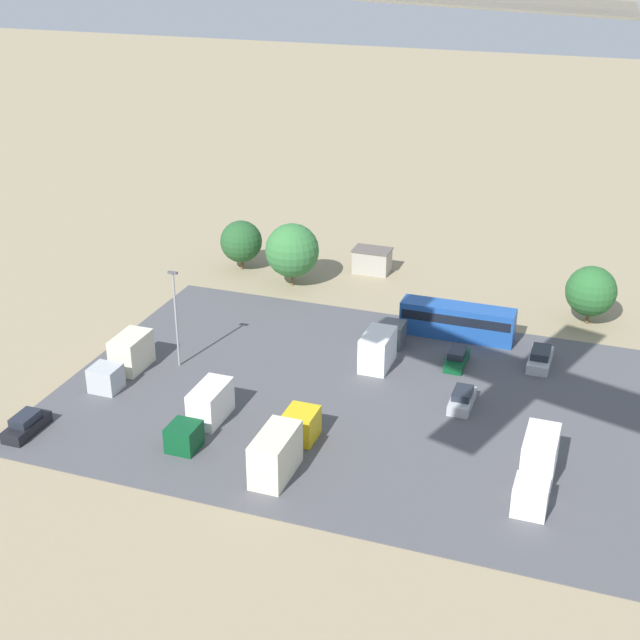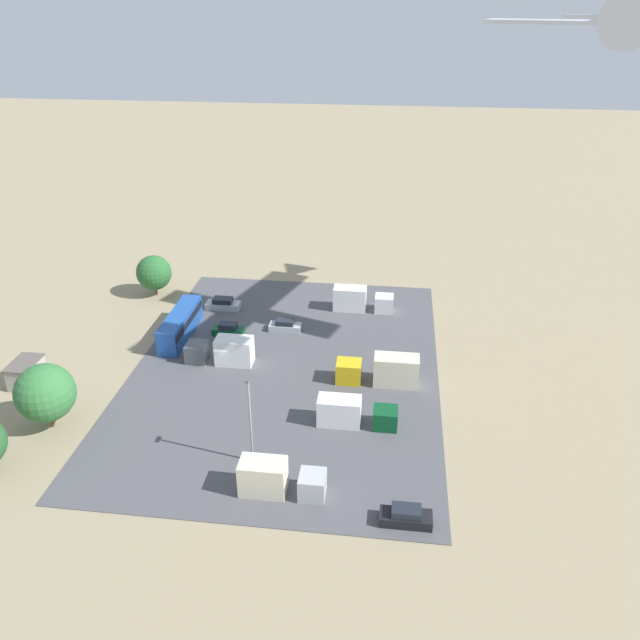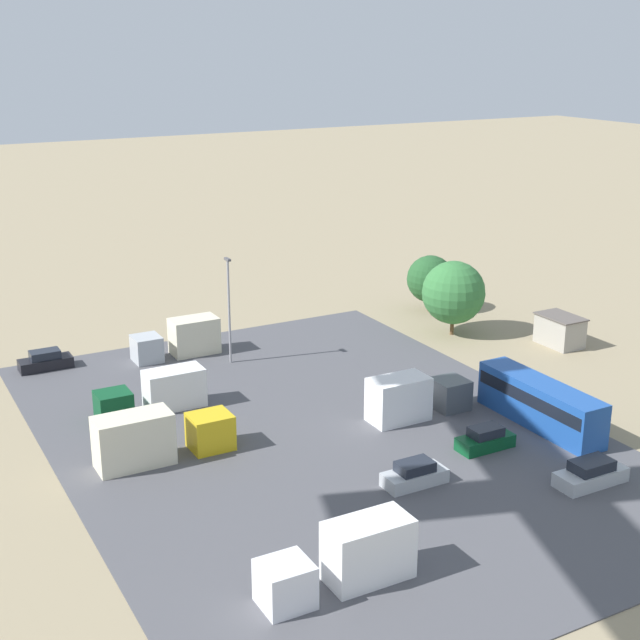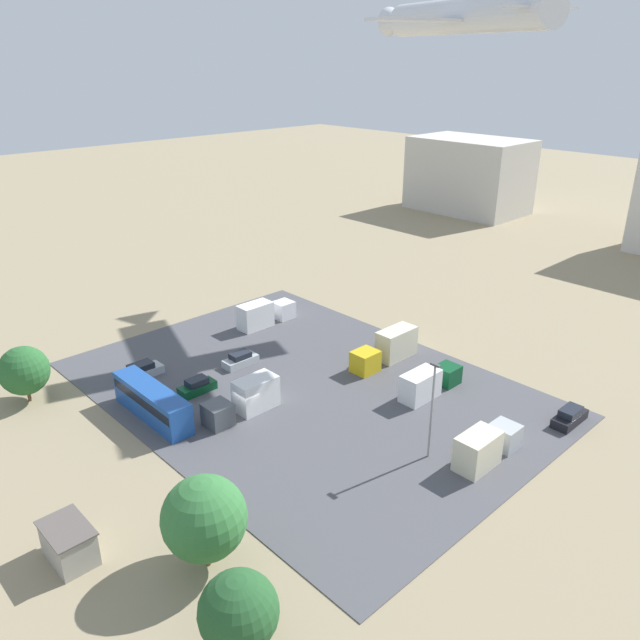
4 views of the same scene
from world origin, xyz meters
name	(u,v)px [view 1 (image 1 of 4)]	position (x,y,z in m)	size (l,w,h in m)	color
ground_plane	(378,357)	(0.00, 0.00, 0.00)	(400.00, 400.00, 0.00)	gray
parking_lot_surface	(352,398)	(0.00, 8.14, 0.04)	(49.89, 35.74, 0.08)	#4C4C51
shed_building	(372,261)	(6.79, -20.64, 1.42)	(4.35, 2.90, 2.81)	#9E998E
bus	(457,320)	(-6.03, -6.73, 1.88)	(11.10, 2.52, 3.34)	#1E4C9E
parked_car_0	(462,399)	(-9.21, 6.38, 0.73)	(1.79, 4.16, 1.56)	#ADB2B7
parked_car_1	(26,425)	(22.94, 22.28, 0.76)	(1.78, 4.42, 1.64)	black
parked_car_2	(540,358)	(-14.50, -3.42, 0.76)	(1.95, 4.78, 1.63)	#ADB2B7
parked_car_3	(457,359)	(-7.27, -0.80, 0.75)	(1.71, 4.03, 1.60)	#0C4723
parked_truck_0	(203,412)	(9.90, 16.74, 1.45)	(2.30, 8.21, 2.99)	#0C4723
parked_truck_1	(283,446)	(1.83, 19.56, 1.70)	(2.45, 9.30, 3.55)	gold
parked_truck_2	(537,466)	(-16.53, 15.69, 1.60)	(2.39, 8.36, 3.32)	silver
parked_truck_3	(124,359)	(20.66, 10.91, 1.56)	(2.48, 7.64, 3.24)	#ADB2B7
parked_truck_4	(381,345)	(-0.40, 0.48, 1.59)	(2.51, 8.09, 3.31)	#4C5156
tree_near_shed	(241,241)	(21.38, -16.42, 3.42)	(4.85, 4.85, 5.85)	brown
tree_apron_mid	(591,291)	(-17.89, -14.47, 3.55)	(5.09, 5.09, 6.10)	brown
tree_apron_far	(292,250)	(14.03, -13.83, 4.15)	(5.98, 5.98, 7.14)	brown
light_pole_lot_centre	(176,315)	(16.84, 7.82, 5.17)	(0.90, 0.28, 9.31)	gray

